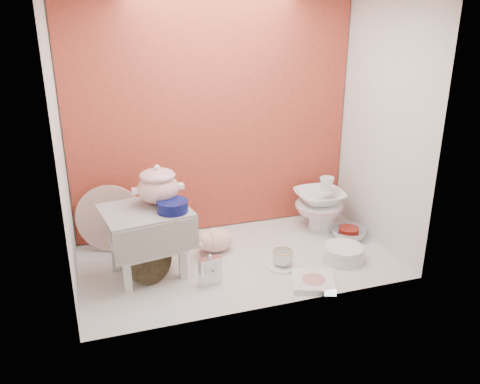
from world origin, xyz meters
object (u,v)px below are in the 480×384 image
(floral_platter, at_px, (111,219))
(porcelain_tower, at_px, (319,203))
(plush_pig, at_px, (216,240))
(step_stool, at_px, (147,242))
(gold_rim_teacup, at_px, (283,257))
(crystal_bowl, at_px, (348,234))
(dinner_plate_stack, at_px, (344,253))
(blue_white_vase, at_px, (141,226))
(soup_tureen, at_px, (158,184))
(mantel_clock, at_px, (210,269))

(floral_platter, distance_m, porcelain_tower, 1.33)
(plush_pig, bearing_deg, floral_platter, 144.72)
(step_stool, distance_m, gold_rim_teacup, 0.76)
(step_stool, bearing_deg, crystal_bowl, -7.28)
(crystal_bowl, bearing_deg, dinner_plate_stack, -124.99)
(blue_white_vase, distance_m, dinner_plate_stack, 1.23)
(gold_rim_teacup, xyz_separation_m, porcelain_tower, (0.42, 0.40, 0.12))
(soup_tureen, relative_size, porcelain_tower, 0.74)
(floral_platter, bearing_deg, soup_tureen, -49.17)
(step_stool, distance_m, mantel_clock, 0.38)
(blue_white_vase, height_order, porcelain_tower, porcelain_tower)
(dinner_plate_stack, bearing_deg, blue_white_vase, 153.44)
(blue_white_vase, relative_size, plush_pig, 1.03)
(crystal_bowl, height_order, porcelain_tower, porcelain_tower)
(step_stool, height_order, porcelain_tower, step_stool)
(step_stool, xyz_separation_m, soup_tureen, (0.08, 0.05, 0.31))
(plush_pig, height_order, gold_rim_teacup, plush_pig)
(step_stool, height_order, gold_rim_teacup, step_stool)
(mantel_clock, bearing_deg, soup_tureen, 119.48)
(step_stool, bearing_deg, porcelain_tower, 2.52)
(mantel_clock, distance_m, plush_pig, 0.37)
(mantel_clock, relative_size, gold_rim_teacup, 1.48)
(porcelain_tower, bearing_deg, floral_platter, 175.35)
(dinner_plate_stack, bearing_deg, floral_platter, 156.75)
(floral_platter, height_order, mantel_clock, floral_platter)
(gold_rim_teacup, distance_m, dinner_plate_stack, 0.37)
(plush_pig, height_order, porcelain_tower, porcelain_tower)
(step_stool, distance_m, floral_platter, 0.38)
(blue_white_vase, xyz_separation_m, gold_rim_teacup, (0.73, -0.51, -0.08))
(step_stool, height_order, mantel_clock, step_stool)
(plush_pig, relative_size, gold_rim_teacup, 2.24)
(step_stool, bearing_deg, blue_white_vase, 79.60)
(crystal_bowl, relative_size, porcelain_tower, 0.60)
(blue_white_vase, height_order, gold_rim_teacup, blue_white_vase)
(step_stool, distance_m, blue_white_vase, 0.35)
(step_stool, distance_m, soup_tureen, 0.32)
(soup_tureen, distance_m, floral_platter, 0.49)
(step_stool, bearing_deg, plush_pig, 8.25)
(plush_pig, distance_m, porcelain_tower, 0.75)
(blue_white_vase, bearing_deg, dinner_plate_stack, -26.56)
(plush_pig, bearing_deg, crystal_bowl, -21.51)
(soup_tureen, height_order, mantel_clock, soup_tureen)
(mantel_clock, xyz_separation_m, dinner_plate_stack, (0.81, 0.01, -0.04))
(gold_rim_teacup, xyz_separation_m, dinner_plate_stack, (0.37, -0.04, -0.01))
(soup_tureen, relative_size, mantel_clock, 1.51)
(mantel_clock, xyz_separation_m, porcelain_tower, (0.86, 0.45, 0.09))
(floral_platter, relative_size, mantel_clock, 2.35)
(step_stool, height_order, blue_white_vase, step_stool)
(dinner_plate_stack, bearing_deg, step_stool, 169.67)
(mantel_clock, height_order, plush_pig, mantel_clock)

